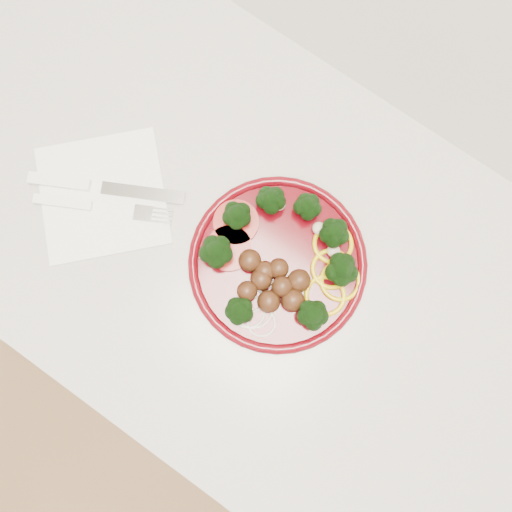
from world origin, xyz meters
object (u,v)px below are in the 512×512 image
Objects in this scene: plate at (279,261)px; napkin at (103,195)px; fork at (79,205)px; knife at (86,185)px.

napkin is at bearing -166.13° from plate.
plate reaches higher than napkin.
napkin is 0.03m from fork.
knife is 0.03m from fork.
knife reaches higher than napkin.
napkin is at bearing -22.66° from knife.
knife is at bearing -166.94° from plate.
knife is at bearing -175.10° from napkin.
fork is (-0.28, -0.09, -0.01)m from plate.
fork is at bearing -97.00° from knife.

